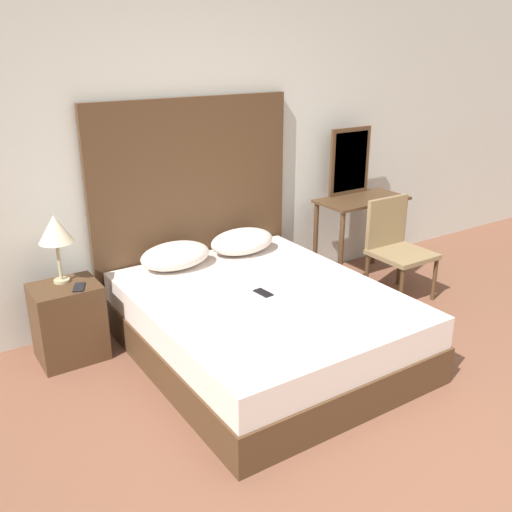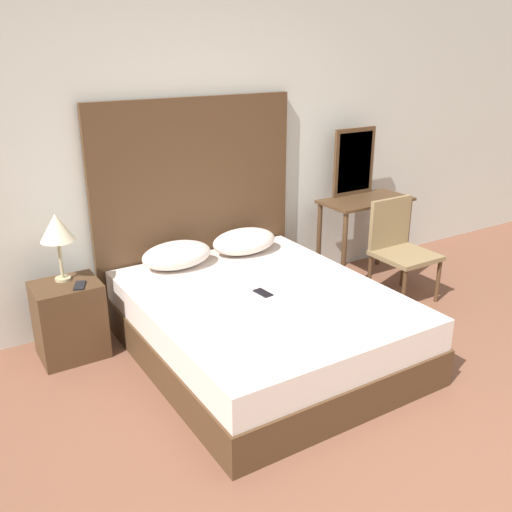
{
  "view_description": "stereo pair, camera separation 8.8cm",
  "coord_description": "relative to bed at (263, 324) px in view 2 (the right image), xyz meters",
  "views": [
    {
      "loc": [
        -2.17,
        -1.47,
        2.16
      ],
      "look_at": [
        -0.11,
        1.66,
        0.74
      ],
      "focal_mm": 40.0,
      "sensor_mm": 36.0,
      "label": 1
    },
    {
      "loc": [
        -2.09,
        -1.52,
        2.16
      ],
      "look_at": [
        -0.11,
        1.66,
        0.74
      ],
      "focal_mm": 40.0,
      "sensor_mm": 36.0,
      "label": 2
    }
  ],
  "objects": [
    {
      "name": "vanity_mirror",
      "position": [
        1.58,
        0.9,
        0.86
      ],
      "size": [
        0.46,
        0.03,
        0.62
      ],
      "color": "#4C331E",
      "rests_on": "vanity_desk"
    },
    {
      "name": "phone_on_nightstand",
      "position": [
        -1.11,
        0.63,
        0.33
      ],
      "size": [
        0.12,
        0.17,
        0.01
      ],
      "color": "black",
      "rests_on": "nightstand"
    },
    {
      "name": "pillow_left",
      "position": [
        -0.31,
        0.78,
        0.35
      ],
      "size": [
        0.56,
        0.36,
        0.2
      ],
      "color": "silver",
      "rests_on": "bed"
    },
    {
      "name": "nightstand",
      "position": [
        -1.18,
        0.73,
        0.04
      ],
      "size": [
        0.46,
        0.38,
        0.56
      ],
      "color": "#4C331E",
      "rests_on": "ground_plane"
    },
    {
      "name": "pillow_right",
      "position": [
        0.31,
        0.78,
        0.35
      ],
      "size": [
        0.56,
        0.36,
        0.2
      ],
      "color": "silver",
      "rests_on": "bed"
    },
    {
      "name": "chair",
      "position": [
        1.57,
        0.25,
        0.25
      ],
      "size": [
        0.47,
        0.47,
        0.87
      ],
      "color": "olive",
      "rests_on": "ground_plane"
    },
    {
      "name": "bed",
      "position": [
        0.0,
        0.0,
        0.0
      ],
      "size": [
        1.67,
        2.02,
        0.49
      ],
      "color": "#4C331E",
      "rests_on": "ground_plane"
    },
    {
      "name": "ground_plane",
      "position": [
        0.11,
        -1.56,
        -0.24
      ],
      "size": [
        16.0,
        16.0,
        0.0
      ],
      "primitive_type": "plane",
      "color": "brown"
    },
    {
      "name": "vanity_desk",
      "position": [
        1.58,
        0.71,
        0.38
      ],
      "size": [
        0.86,
        0.44,
        0.79
      ],
      "color": "#4C331E",
      "rests_on": "ground_plane"
    },
    {
      "name": "headboard",
      "position": [
        0.0,
        1.03,
        0.63
      ],
      "size": [
        1.76,
        0.05,
        1.75
      ],
      "color": "#4C331E",
      "rests_on": "ground_plane"
    },
    {
      "name": "phone_on_bed",
      "position": [
        -0.0,
        0.0,
        0.25
      ],
      "size": [
        0.08,
        0.16,
        0.01
      ],
      "color": "black",
      "rests_on": "bed"
    },
    {
      "name": "wall_back",
      "position": [
        0.11,
        1.11,
        1.11
      ],
      "size": [
        10.0,
        0.06,
        2.7
      ],
      "color": "silver",
      "rests_on": "ground_plane"
    },
    {
      "name": "table_lamp",
      "position": [
        -1.18,
        0.8,
        0.7
      ],
      "size": [
        0.24,
        0.24,
        0.49
      ],
      "color": "tan",
      "rests_on": "nightstand"
    }
  ]
}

